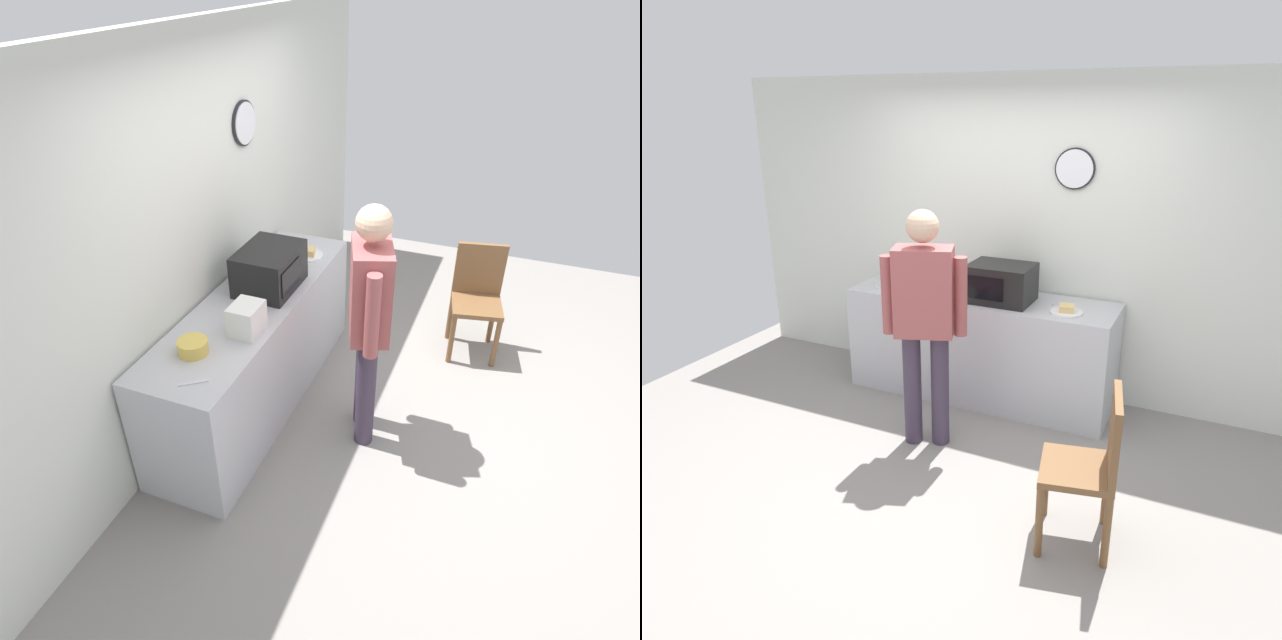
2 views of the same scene
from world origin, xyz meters
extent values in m
plane|color=gray|center=(0.00, 0.00, 0.00)|extent=(6.00, 6.00, 0.00)
cube|color=silver|center=(0.00, 1.60, 1.30)|extent=(5.40, 0.10, 2.60)
cylinder|color=white|center=(0.43, 1.54, 1.90)|extent=(0.29, 0.03, 0.29)
cylinder|color=black|center=(0.43, 1.54, 1.90)|extent=(0.31, 0.02, 0.31)
cube|color=#B7B7BC|center=(-0.21, 1.22, 0.44)|extent=(2.22, 0.62, 0.89)
cube|color=black|center=(-0.01, 1.18, 1.04)|extent=(0.50, 0.38, 0.30)
cube|color=black|center=(-0.07, 0.98, 1.04)|extent=(0.30, 0.01, 0.18)
cylinder|color=white|center=(0.54, 1.11, 0.90)|extent=(0.24, 0.24, 0.01)
cube|color=#E0BB73|center=(0.54, 1.11, 0.93)|extent=(0.13, 0.13, 0.05)
cylinder|color=gold|center=(-0.89, 1.27, 0.93)|extent=(0.18, 0.18, 0.09)
cube|color=silver|center=(-0.58, 1.06, 0.99)|extent=(0.22, 0.18, 0.20)
cube|color=silver|center=(0.46, 1.30, 0.89)|extent=(0.15, 0.12, 0.01)
cube|color=silver|center=(-1.14, 1.11, 0.89)|extent=(0.12, 0.15, 0.01)
cylinder|color=#3C3043|center=(-0.17, 0.40, 0.43)|extent=(0.13, 0.13, 0.86)
cylinder|color=#3C3043|center=(-0.35, 0.33, 0.43)|extent=(0.13, 0.13, 0.86)
cube|color=#9E4C4C|center=(-0.26, 0.37, 1.17)|extent=(0.46, 0.36, 0.61)
cylinder|color=#9E4C4C|center=(-0.03, 0.45, 1.13)|extent=(0.09, 0.09, 0.55)
cylinder|color=#9E4C4C|center=(-0.50, 0.28, 1.13)|extent=(0.09, 0.09, 0.55)
sphere|color=#D1A889|center=(-0.26, 0.37, 1.61)|extent=(0.22, 0.22, 0.22)
cylinder|color=brown|center=(0.77, -0.07, 0.23)|extent=(0.04, 0.04, 0.45)
cylinder|color=brown|center=(0.85, -0.41, 0.23)|extent=(0.04, 0.04, 0.45)
cylinder|color=brown|center=(1.12, 0.01, 0.23)|extent=(0.04, 0.04, 0.45)
cylinder|color=brown|center=(1.19, -0.34, 0.23)|extent=(0.04, 0.04, 0.45)
cube|color=brown|center=(0.98, -0.20, 0.47)|extent=(0.47, 0.47, 0.04)
cube|color=brown|center=(1.16, -0.17, 0.71)|extent=(0.12, 0.40, 0.45)
camera|label=1|loc=(-3.13, -0.42, 2.90)|focal=31.37mm
camera|label=2|loc=(1.54, -2.90, 2.33)|focal=32.28mm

